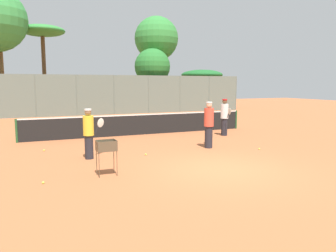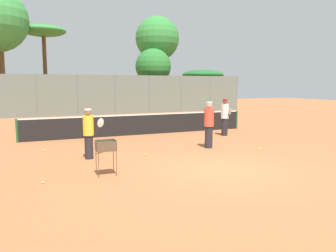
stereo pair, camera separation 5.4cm
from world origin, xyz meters
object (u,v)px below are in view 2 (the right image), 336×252
at_px(ball_cart, 105,149).
at_px(player_white_outfit, 89,133).
at_px(tennis_net, 142,124).
at_px(player_yellow_shirt, 209,124).
at_px(player_red_cap, 225,117).

bearing_deg(ball_cart, player_white_outfit, 91.57).
height_order(tennis_net, ball_cart, tennis_net).
height_order(player_white_outfit, player_yellow_shirt, player_yellow_shirt).
bearing_deg(ball_cart, player_red_cap, 34.13).
xyz_separation_m(player_yellow_shirt, ball_cart, (-4.81, -2.39, -0.20)).
bearing_deg(player_red_cap, ball_cart, -48.33).
relative_size(player_white_outfit, player_red_cap, 0.95).
bearing_deg(player_red_cap, player_yellow_shirt, -36.31).
relative_size(tennis_net, player_red_cap, 6.37).
bearing_deg(player_yellow_shirt, player_red_cap, -6.60).
bearing_deg(tennis_net, player_red_cap, -27.56).
relative_size(tennis_net, player_white_outfit, 6.73).
bearing_deg(ball_cart, player_yellow_shirt, 26.46).
relative_size(tennis_net, ball_cart, 11.61).
distance_m(tennis_net, player_white_outfit, 5.71).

